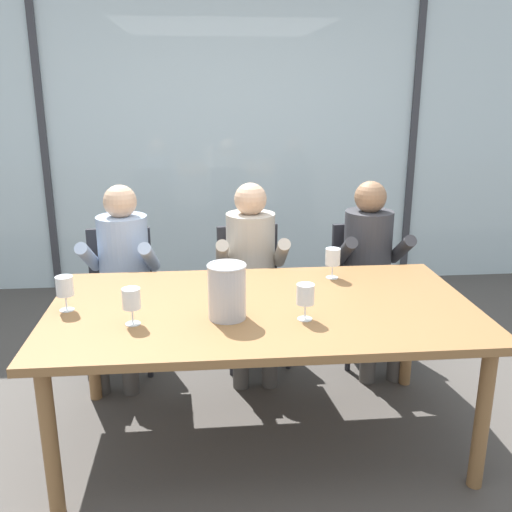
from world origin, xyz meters
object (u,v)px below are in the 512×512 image
object	(u,v)px
ice_bucket_primary	(227,291)
wine_glass_by_left_taster	(305,296)
person_pale_blue_shirt	(122,268)
person_charcoal_jacket	(371,261)
wine_glass_near_bucket	(333,258)
wine_glass_by_right_taster	(65,288)
person_beige_jumper	(251,264)
wine_glass_center_pour	(131,300)
chair_near_curtain	(120,286)
chair_left_of_center	(251,282)
chair_center	(365,279)
dining_table	(262,317)

from	to	relation	value
ice_bucket_primary	wine_glass_by_left_taster	xyz separation A→B (m)	(0.36, -0.05, -0.02)
person_pale_blue_shirt	person_charcoal_jacket	bearing A→B (deg)	5.66
wine_glass_near_bucket	wine_glass_by_right_taster	world-z (taller)	same
person_beige_jumper	wine_glass_center_pour	xyz separation A→B (m)	(-0.64, -1.04, 0.17)
wine_glass_by_left_taster	wine_glass_center_pour	bearing A→B (deg)	178.73
person_pale_blue_shirt	wine_glass_near_bucket	world-z (taller)	person_pale_blue_shirt
person_pale_blue_shirt	wine_glass_by_left_taster	size ratio (longest dim) A/B	7.01
ice_bucket_primary	wine_glass_near_bucket	distance (m)	0.81
person_pale_blue_shirt	ice_bucket_primary	bearing A→B (deg)	-52.30
person_charcoal_jacket	ice_bucket_primary	xyz separation A→B (m)	(-0.99, -1.00, 0.19)
ice_bucket_primary	wine_glass_by_right_taster	xyz separation A→B (m)	(-0.78, 0.16, -0.02)
wine_glass_by_right_taster	chair_near_curtain	bearing A→B (deg)	83.72
wine_glass_near_bucket	wine_glass_by_right_taster	xyz separation A→B (m)	(-1.40, -0.36, 0.00)
chair_left_of_center	wine_glass_near_bucket	size ratio (longest dim) A/B	5.17
wine_glass_near_bucket	person_charcoal_jacket	bearing A→B (deg)	52.43
chair_center	wine_glass_near_bucket	bearing A→B (deg)	-125.24
dining_table	wine_glass_near_bucket	size ratio (longest dim) A/B	12.17
dining_table	wine_glass_by_left_taster	size ratio (longest dim) A/B	12.17
chair_left_of_center	person_beige_jumper	world-z (taller)	person_beige_jumper
person_charcoal_jacket	wine_glass_center_pour	world-z (taller)	person_charcoal_jacket
chair_near_curtain	wine_glass_center_pour	xyz separation A→B (m)	(0.23, -1.18, 0.35)
wine_glass_near_bucket	wine_glass_by_right_taster	bearing A→B (deg)	-165.54
chair_left_of_center	wine_glass_by_left_taster	world-z (taller)	wine_glass_by_left_taster
wine_glass_center_pour	person_pale_blue_shirt	bearing A→B (deg)	100.45
wine_glass_center_pour	wine_glass_by_right_taster	size ratio (longest dim) A/B	1.00
dining_table	person_pale_blue_shirt	xyz separation A→B (m)	(-0.81, 0.86, 0.01)
person_beige_jumper	ice_bucket_primary	distance (m)	1.04
chair_left_of_center	person_pale_blue_shirt	size ratio (longest dim) A/B	0.74
person_pale_blue_shirt	wine_glass_by_right_taster	size ratio (longest dim) A/B	7.01
dining_table	ice_bucket_primary	bearing A→B (deg)	-140.73
ice_bucket_primary	wine_glass_by_right_taster	size ratio (longest dim) A/B	1.52
chair_left_of_center	chair_center	world-z (taller)	same
person_beige_jumper	wine_glass_center_pour	size ratio (longest dim) A/B	7.01
dining_table	person_pale_blue_shirt	distance (m)	1.18
dining_table	ice_bucket_primary	xyz separation A→B (m)	(-0.18, -0.15, 0.20)
person_charcoal_jacket	person_beige_jumper	bearing A→B (deg)	178.10
person_pale_blue_shirt	person_charcoal_jacket	distance (m)	1.62
chair_center	wine_glass_by_left_taster	size ratio (longest dim) A/B	5.17
chair_center	wine_glass_by_right_taster	distance (m)	2.05
person_beige_jumper	wine_glass_by_right_taster	xyz separation A→B (m)	(-0.98, -0.84, 0.17)
chair_left_of_center	wine_glass_center_pour	world-z (taller)	wine_glass_center_pour
person_pale_blue_shirt	wine_glass_near_bucket	bearing A→B (deg)	-15.38
chair_near_curtain	chair_left_of_center	xyz separation A→B (m)	(0.88, 0.01, 0.00)
ice_bucket_primary	wine_glass_by_left_taster	world-z (taller)	ice_bucket_primary
person_pale_blue_shirt	ice_bucket_primary	distance (m)	1.20
person_pale_blue_shirt	wine_glass_center_pour	size ratio (longest dim) A/B	7.01
wine_glass_near_bucket	person_pale_blue_shirt	bearing A→B (deg)	158.95
chair_center	person_charcoal_jacket	distance (m)	0.21
person_charcoal_jacket	wine_glass_by_left_taster	world-z (taller)	person_charcoal_jacket
dining_table	wine_glass_near_bucket	distance (m)	0.61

